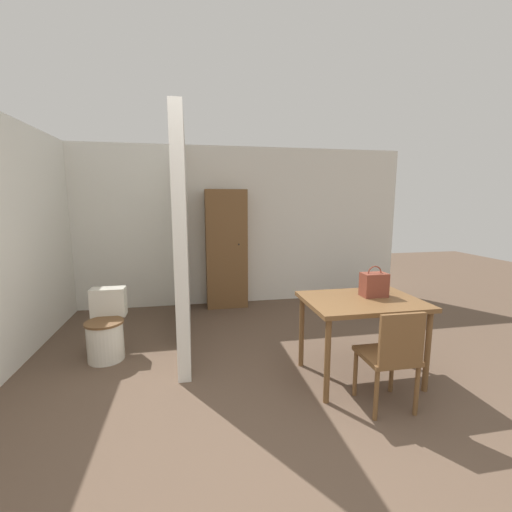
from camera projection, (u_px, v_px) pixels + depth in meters
The scene contains 9 objects.
ground_plane at pixel (305, 475), 2.10m from camera, with size 16.00×16.00×0.00m, color brown.
wall_back at pixel (230, 226), 5.53m from camera, with size 5.75×0.12×2.50m.
partition_wall at pixel (182, 235), 4.15m from camera, with size 0.12×2.45×2.50m.
dining_table at pixel (362, 309), 3.16m from camera, with size 1.05×0.78×0.77m.
wooden_chair at pixel (391, 355), 2.69m from camera, with size 0.41×0.41×0.84m.
toilet at pixel (106, 330), 3.64m from camera, with size 0.39×0.54×0.72m.
handbag at pixel (374, 284), 3.22m from camera, with size 0.23×0.15×0.29m.
wooden_cabinet at pixel (226, 249), 5.33m from camera, with size 0.63×0.35×1.83m.
space_heater at pixel (373, 293), 5.15m from camera, with size 0.32×0.16×0.59m.
Camera 1 is at (-0.65, -1.76, 1.67)m, focal length 24.00 mm.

